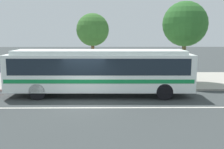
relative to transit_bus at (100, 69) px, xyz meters
The scene contains 8 objects.
ground_plane 2.81m from the transit_bus, 113.54° to the right, with size 120.00×120.00×0.00m, color #373D3D.
sidewalk_slab 5.67m from the transit_bus, 99.48° to the left, with size 60.00×8.00×0.12m, color #A19C92.
lane_stripe_center 3.44m from the transit_bus, 107.40° to the right, with size 56.00×0.16×0.01m, color silver.
transit_bus is the anchor object (origin of this frame).
pedestrian_waiting_near_sign 2.84m from the transit_bus, 110.88° to the left, with size 0.46×0.46×1.73m.
bus_stop_sign 5.23m from the transit_bus, 18.77° to the left, with size 0.10×0.44×2.31m.
street_tree_near_stop 5.25m from the transit_bus, 98.79° to the left, with size 2.57×2.57×5.39m.
street_tree_mid_block 8.28m from the transit_bus, 33.15° to the left, with size 3.49×3.49×6.30m.
Camera 1 is at (1.45, -15.00, 4.05)m, focal length 43.53 mm.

